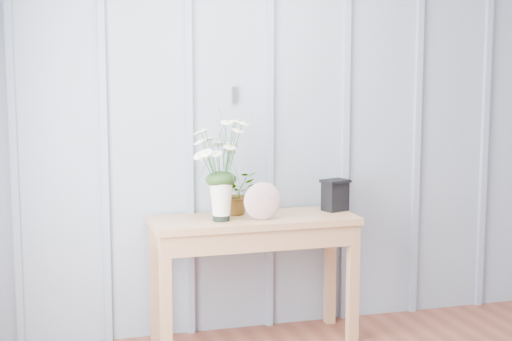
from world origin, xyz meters
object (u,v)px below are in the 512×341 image
object	(u,v)px
daisy_vase	(221,153)
carved_box	(335,195)
sideboard	(254,236)
felt_disc_vessel	(263,201)

from	to	relation	value
daisy_vase	carved_box	size ratio (longest dim) A/B	3.22
daisy_vase	carved_box	world-z (taller)	daisy_vase
sideboard	carved_box	distance (m)	0.57
sideboard	carved_box	xyz separation A→B (m)	(0.53, 0.05, 0.21)
daisy_vase	felt_disc_vessel	distance (m)	0.36
felt_disc_vessel	carved_box	distance (m)	0.53
sideboard	felt_disc_vessel	bearing A→B (deg)	-76.78
sideboard	felt_disc_vessel	size ratio (longest dim) A/B	5.48
sideboard	felt_disc_vessel	distance (m)	0.25
sideboard	daisy_vase	distance (m)	0.54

